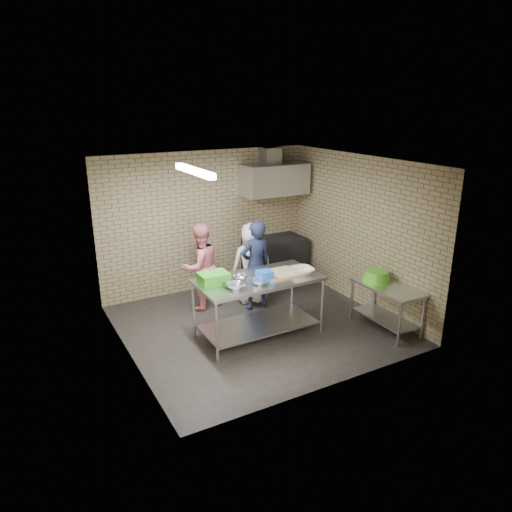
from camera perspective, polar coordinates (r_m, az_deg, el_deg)
The scene contains 26 objects.
floor at distance 8.02m, azimuth 0.07°, elevation -8.33°, with size 4.20×4.20×0.00m, color black.
ceiling at distance 7.22m, azimuth 0.08°, elevation 11.19°, with size 4.20×4.20×0.00m, color black.
back_wall at distance 9.24m, azimuth -6.01°, elevation 4.15°, with size 4.20×0.06×2.70m, color #9B8961.
front_wall at distance 5.95m, azimuth 9.56°, elevation -4.14°, with size 4.20×0.06×2.70m, color #9B8961.
left_wall at distance 6.79m, azimuth -15.58°, elevation -1.71°, with size 0.06×4.00×2.70m, color #9B8961.
right_wall at distance 8.69m, azimuth 12.26°, elevation 2.91°, with size 0.06×4.00×2.70m, color #9B8961.
prep_table at distance 7.52m, azimuth 0.29°, elevation -6.12°, with size 1.94×0.97×0.97m, color #AFB2B6.
side_counter at distance 8.07m, azimuth 15.31°, elevation -5.92°, with size 0.60×1.20×0.75m, color silver.
stove at distance 9.79m, azimuth 2.25°, elevation -0.43°, with size 1.20×0.70×0.90m, color black.
range_hood at distance 9.44m, azimuth 2.21°, elevation 9.18°, with size 1.30×0.60×0.60m, color silver.
hood_duct at distance 9.50m, azimuth 1.77°, elevation 11.99°, with size 0.35×0.30×0.30m, color #A5A8AD.
wall_shelf at distance 9.78m, azimuth 3.13°, elevation 8.43°, with size 0.80×0.20×0.04m, color #3F2B19.
fluorescent_fixture at distance 6.80m, azimuth -7.40°, elevation 10.08°, with size 0.10×1.25×0.08m, color white.
green_crate at distance 7.11m, azimuth -5.10°, elevation -2.69°, with size 0.43×0.32×0.17m, color green.
blue_tub at distance 7.25m, azimuth 1.03°, elevation -2.33°, with size 0.22×0.22×0.14m, color blue.
cutting_board at distance 7.48m, azimuth 2.71°, elevation -2.13°, with size 0.59×0.45×0.03m, color tan.
mixing_bowl_a at distance 6.94m, azimuth -2.49°, elevation -3.62°, with size 0.30×0.30×0.07m, color silver.
mixing_bowl_b at distance 7.23m, azimuth -1.97°, elevation -2.69°, with size 0.23×0.23×0.07m, color #AEB1B5.
mixing_bowl_c at distance 7.10m, azimuth 0.47°, elevation -3.11°, with size 0.28×0.28×0.07m, color #B7B9BE.
ceramic_bowl at distance 7.55m, azimuth 5.49°, elevation -1.76°, with size 0.37×0.37×0.09m, color beige.
green_basin at distance 8.05m, azimuth 14.25°, elevation -2.35°, with size 0.46×0.46×0.17m, color #59C626, non-canonical shape.
bottle_red at distance 9.63m, azimuth 1.87°, elevation 8.95°, with size 0.07×0.07×0.18m, color #B22619.
bottle_green at distance 9.84m, azimuth 3.89°, elevation 9.04°, with size 0.06×0.06×0.15m, color green.
man_navy at distance 8.37m, azimuth -0.04°, elevation -1.14°, with size 0.59×0.39×1.62m, color #151A36.
woman_pink at distance 8.44m, azimuth -6.72°, elevation -1.30°, with size 0.76×0.59×1.56m, color pink.
woman_white at distance 8.65m, azimuth -0.51°, elevation -0.88°, with size 0.74×0.48×1.50m, color white.
Camera 1 is at (-3.50, -6.25, 3.60)m, focal length 33.35 mm.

